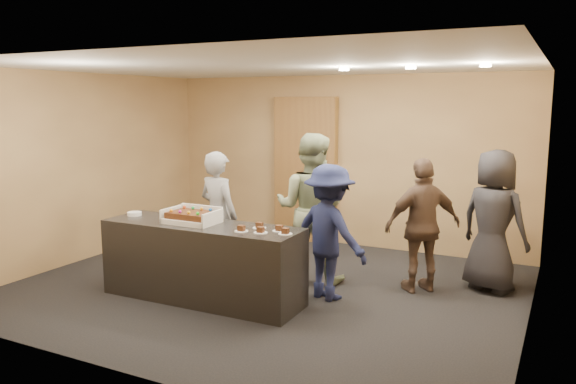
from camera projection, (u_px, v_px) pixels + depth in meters
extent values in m
plane|color=black|center=(266.00, 287.00, 6.99)|extent=(6.00, 6.00, 0.00)
plane|color=silver|center=(265.00, 66.00, 6.56)|extent=(6.00, 6.00, 0.00)
cube|color=olive|center=(341.00, 161.00, 8.98)|extent=(6.00, 0.04, 2.70)
cube|color=olive|center=(116.00, 218.00, 4.58)|extent=(6.00, 0.04, 2.70)
cube|color=olive|center=(84.00, 167.00, 8.12)|extent=(0.04, 5.00, 2.70)
cube|color=olive|center=(535.00, 200.00, 5.44)|extent=(0.04, 5.00, 2.70)
cube|color=black|center=(202.00, 262.00, 6.51)|extent=(2.41, 0.73, 0.90)
cube|color=brown|center=(305.00, 170.00, 9.19)|extent=(1.08, 0.15, 2.37)
cube|color=white|center=(192.00, 220.00, 6.49)|extent=(0.58, 0.41, 0.06)
cube|color=white|center=(171.00, 214.00, 6.62)|extent=(0.02, 0.41, 0.16)
cube|color=white|center=(213.00, 219.00, 6.36)|extent=(0.02, 0.41, 0.16)
cube|color=white|center=(202.00, 212.00, 6.66)|extent=(0.58, 0.02, 0.18)
cube|color=#391A0D|center=(192.00, 215.00, 6.48)|extent=(0.51, 0.35, 0.07)
sphere|color=#D44819|center=(184.00, 207.00, 6.67)|extent=(0.04, 0.04, 0.04)
sphere|color=#189341|center=(193.00, 208.00, 6.62)|extent=(0.04, 0.04, 0.04)
sphere|color=orange|center=(202.00, 209.00, 6.56)|extent=(0.04, 0.04, 0.04)
sphere|color=blue|center=(210.00, 210.00, 6.51)|extent=(0.04, 0.04, 0.04)
sphere|color=orange|center=(171.00, 211.00, 6.45)|extent=(0.04, 0.04, 0.04)
sphere|color=#B326AB|center=(180.00, 212.00, 6.40)|extent=(0.04, 0.04, 0.04)
sphere|color=yellow|center=(189.00, 213.00, 6.34)|extent=(0.04, 0.04, 0.04)
sphere|color=green|center=(198.00, 214.00, 6.29)|extent=(0.04, 0.04, 0.04)
cylinder|color=white|center=(135.00, 214.00, 6.92)|extent=(0.17, 0.17, 0.04)
cylinder|color=white|center=(241.00, 231.00, 6.07)|extent=(0.15, 0.15, 0.01)
cube|color=#391A0D|center=(241.00, 228.00, 6.06)|extent=(0.07, 0.06, 0.06)
cylinder|color=white|center=(259.00, 228.00, 6.22)|extent=(0.15, 0.15, 0.01)
cube|color=#391A0D|center=(259.00, 225.00, 6.22)|extent=(0.07, 0.06, 0.06)
cylinder|color=white|center=(261.00, 233.00, 6.00)|extent=(0.15, 0.15, 0.01)
cube|color=#391A0D|center=(261.00, 230.00, 5.99)|extent=(0.07, 0.06, 0.06)
cylinder|color=white|center=(279.00, 231.00, 6.08)|extent=(0.15, 0.15, 0.01)
cube|color=#391A0D|center=(279.00, 228.00, 6.07)|extent=(0.07, 0.06, 0.06)
cylinder|color=white|center=(285.00, 234.00, 5.94)|extent=(0.15, 0.15, 0.01)
cube|color=#391A0D|center=(285.00, 231.00, 5.94)|extent=(0.07, 0.06, 0.06)
imported|color=gray|center=(219.00, 216.00, 7.23)|extent=(0.68, 0.53, 1.67)
imported|color=gray|center=(310.00, 208.00, 7.14)|extent=(1.02, 0.85, 1.90)
imported|color=#171D45|center=(329.00, 232.00, 6.51)|extent=(1.16, 0.89, 1.58)
imported|color=brown|center=(423.00, 226.00, 6.75)|extent=(0.99, 0.91, 1.63)
imported|color=#232328|center=(494.00, 221.00, 6.77)|extent=(1.00, 0.84, 1.73)
cylinder|color=#FFEAC6|center=(344.00, 69.00, 6.65)|extent=(0.12, 0.12, 0.03)
cylinder|color=#FFEAC6|center=(411.00, 67.00, 6.29)|extent=(0.12, 0.12, 0.03)
cylinder|color=#FFEAC6|center=(485.00, 65.00, 5.94)|extent=(0.12, 0.12, 0.03)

